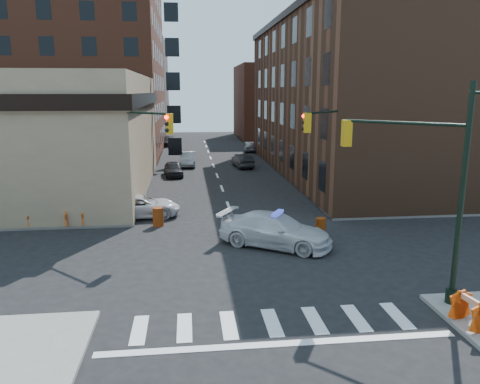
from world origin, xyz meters
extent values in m
plane|color=black|center=(0.00, 0.00, 0.00)|extent=(140.00, 140.00, 0.00)
cube|color=gray|center=(-23.00, 32.75, 0.07)|extent=(34.00, 54.50, 0.15)
cube|color=gray|center=(23.00, 32.75, 0.07)|extent=(34.00, 54.50, 0.15)
cube|color=#968462|center=(-17.00, 16.50, 4.50)|extent=(22.00, 22.00, 9.00)
cube|color=brown|center=(-18.50, 40.00, 12.00)|extent=(25.00, 25.00, 24.00)
cube|color=#533321|center=(13.00, 22.50, 7.00)|extent=(14.00, 34.00, 14.00)
cube|color=brown|center=(-16.00, 62.00, 8.00)|extent=(20.00, 18.00, 16.00)
cube|color=brown|center=(14.00, 58.00, 6.00)|extent=(16.00, 16.00, 12.00)
cylinder|color=black|center=(6.80, -6.30, 4.15)|extent=(0.20, 0.20, 8.00)
cylinder|color=black|center=(6.80, -6.30, 0.40)|extent=(0.44, 0.44, 0.50)
cylinder|color=black|center=(5.21, -4.71, 6.65)|extent=(3.27, 3.27, 0.12)
cube|color=#BF8C0C|center=(3.62, -3.12, 6.15)|extent=(0.35, 0.35, 1.05)
sphere|color=#FF0C05|center=(3.77, -2.96, 6.50)|extent=(0.22, 0.22, 0.22)
sphere|color=black|center=(3.77, -2.96, 6.17)|extent=(0.22, 0.22, 0.22)
sphere|color=black|center=(3.77, -2.96, 5.84)|extent=(0.22, 0.22, 0.22)
cylinder|color=black|center=(-6.80, 6.30, 4.15)|extent=(0.20, 0.20, 8.00)
cylinder|color=black|center=(-6.80, 6.30, 0.40)|extent=(0.44, 0.44, 0.50)
cylinder|color=black|center=(-5.21, 4.71, 6.65)|extent=(3.27, 3.27, 0.12)
cube|color=#BF8C0C|center=(-3.62, 3.12, 6.15)|extent=(0.35, 0.35, 1.05)
sphere|color=#FF0C05|center=(-3.77, 2.96, 6.50)|extent=(0.22, 0.22, 0.22)
sphere|color=black|center=(-3.77, 2.96, 6.17)|extent=(0.22, 0.22, 0.22)
sphere|color=black|center=(-3.77, 2.96, 5.84)|extent=(0.22, 0.22, 0.22)
cylinder|color=black|center=(6.80, 6.30, 4.15)|extent=(0.20, 0.20, 8.00)
cylinder|color=black|center=(6.80, 6.30, 0.40)|extent=(0.44, 0.44, 0.50)
cylinder|color=black|center=(5.21, 4.71, 6.65)|extent=(3.27, 3.27, 0.12)
cube|color=#BF8C0C|center=(3.62, 3.12, 6.15)|extent=(0.35, 0.35, 1.05)
sphere|color=#FF0C05|center=(3.46, 3.27, 6.50)|extent=(0.22, 0.22, 0.22)
sphere|color=black|center=(3.46, 3.27, 6.17)|extent=(0.22, 0.22, 0.22)
sphere|color=black|center=(3.46, 3.27, 5.84)|extent=(0.22, 0.22, 0.22)
cylinder|color=black|center=(7.50, 26.00, 1.45)|extent=(0.24, 0.24, 2.60)
sphere|color=#904F15|center=(7.50, 26.00, 3.50)|extent=(3.00, 3.00, 3.00)
cylinder|color=black|center=(7.50, 34.00, 1.45)|extent=(0.24, 0.24, 2.60)
sphere|color=#904F15|center=(7.50, 34.00, 3.50)|extent=(3.00, 3.00, 3.00)
imported|color=silver|center=(1.62, 1.23, 0.85)|extent=(6.22, 5.02, 1.69)
imported|color=silver|center=(-5.80, 7.74, 0.70)|extent=(5.26, 2.91, 1.39)
imported|color=black|center=(-4.09, 22.21, 0.68)|extent=(2.04, 4.14, 1.36)
imported|color=gray|center=(-2.70, 28.06, 0.75)|extent=(1.71, 4.59, 1.50)
imported|color=black|center=(-5.50, 47.00, 0.65)|extent=(2.29, 4.67, 1.31)
imported|color=black|center=(2.96, 26.60, 0.72)|extent=(2.02, 4.50, 1.43)
imported|color=gray|center=(5.50, 39.54, 0.65)|extent=(1.91, 3.93, 1.29)
imported|color=black|center=(-10.11, 7.12, 0.93)|extent=(0.65, 0.52, 1.56)
imported|color=black|center=(-10.36, 8.49, 1.00)|extent=(0.94, 0.80, 1.70)
imported|color=black|center=(-10.27, 6.25, 1.12)|extent=(1.18, 1.08, 1.94)
cylinder|color=#CE3A09|center=(4.42, 2.64, 0.50)|extent=(0.71, 0.71, 1.01)
cylinder|color=#CB6709|center=(-4.56, 5.60, 0.56)|extent=(0.67, 0.67, 1.11)
camera|label=1|loc=(-2.77, -21.34, 7.81)|focal=35.00mm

